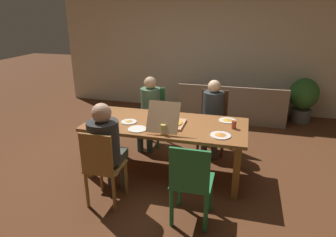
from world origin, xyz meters
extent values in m
plane|color=#58301A|center=(0.00, 0.00, 0.00)|extent=(20.00, 20.00, 0.00)
cube|color=beige|center=(0.00, 3.10, 1.45)|extent=(6.61, 0.12, 2.89)
cube|color=brown|center=(0.00, 0.00, 0.72)|extent=(2.15, 0.97, 0.04)
cube|color=#945B27|center=(-0.98, -0.39, 0.35)|extent=(0.08, 0.08, 0.70)
cube|color=#945B27|center=(0.98, -0.39, 0.35)|extent=(0.08, 0.08, 0.70)
cube|color=#945B27|center=(-0.98, 0.39, 0.35)|extent=(0.08, 0.08, 0.70)
cube|color=#945B27|center=(0.98, 0.39, 0.35)|extent=(0.08, 0.08, 0.70)
cylinder|color=olive|center=(-0.67, -0.66, 0.23)|extent=(0.04, 0.04, 0.46)
cylinder|color=olive|center=(-0.33, -0.66, 0.23)|extent=(0.04, 0.04, 0.46)
cylinder|color=olive|center=(-0.67, -1.01, 0.23)|extent=(0.04, 0.04, 0.46)
cylinder|color=olive|center=(-0.33, -1.01, 0.23)|extent=(0.04, 0.04, 0.46)
cube|color=olive|center=(-0.50, -0.83, 0.47)|extent=(0.39, 0.41, 0.02)
cube|color=olive|center=(-0.50, -1.02, 0.71)|extent=(0.37, 0.03, 0.47)
cylinder|color=#3F4239|center=(-0.59, -0.54, 0.24)|extent=(0.10, 0.10, 0.48)
cylinder|color=#3F4239|center=(-0.41, -0.54, 0.24)|extent=(0.10, 0.10, 0.48)
cube|color=#3F4239|center=(-0.50, -0.68, 0.53)|extent=(0.32, 0.30, 0.11)
cylinder|color=#2F2E2D|center=(-0.50, -0.83, 0.78)|extent=(0.36, 0.36, 0.50)
sphere|color=tan|center=(-0.50, -0.83, 1.13)|extent=(0.22, 0.22, 0.22)
cylinder|color=#307141|center=(-0.33, 0.69, 0.23)|extent=(0.04, 0.04, 0.46)
cylinder|color=#307141|center=(-0.67, 0.69, 0.23)|extent=(0.04, 0.04, 0.46)
cylinder|color=#307141|center=(-0.33, 1.04, 0.23)|extent=(0.04, 0.04, 0.46)
cylinder|color=#307141|center=(-0.67, 1.04, 0.23)|extent=(0.04, 0.04, 0.46)
cube|color=#307141|center=(-0.50, 0.86, 0.47)|extent=(0.40, 0.42, 0.02)
cube|color=#307141|center=(-0.50, 1.06, 0.71)|extent=(0.38, 0.03, 0.47)
cylinder|color=#2B4342|center=(-0.42, 0.53, 0.24)|extent=(0.10, 0.10, 0.48)
cylinder|color=#2B4342|center=(-0.58, 0.53, 0.24)|extent=(0.10, 0.10, 0.48)
cube|color=#2B4342|center=(-0.50, 0.69, 0.53)|extent=(0.29, 0.35, 0.11)
cylinder|color=#4A6E52|center=(-0.50, 0.86, 0.75)|extent=(0.32, 0.32, 0.45)
sphere|color=tan|center=(-0.50, 0.86, 1.07)|extent=(0.20, 0.20, 0.20)
cylinder|color=#543420|center=(0.72, 0.66, 0.23)|extent=(0.05, 0.05, 0.46)
cylinder|color=#543420|center=(0.34, 0.66, 0.23)|extent=(0.05, 0.05, 0.46)
cylinder|color=#543420|center=(0.72, 1.05, 0.23)|extent=(0.05, 0.05, 0.46)
cylinder|color=#543420|center=(0.34, 1.05, 0.23)|extent=(0.05, 0.05, 0.46)
cube|color=#543420|center=(0.53, 0.85, 0.47)|extent=(0.45, 0.46, 0.02)
cube|color=#543420|center=(0.53, 1.07, 0.72)|extent=(0.42, 0.03, 0.49)
cylinder|color=#3F3E3C|center=(0.61, 0.57, 0.24)|extent=(0.10, 0.10, 0.48)
cylinder|color=#3F3E3C|center=(0.45, 0.57, 0.24)|extent=(0.10, 0.10, 0.48)
cube|color=#3F3E3C|center=(0.53, 0.70, 0.53)|extent=(0.29, 0.30, 0.11)
cylinder|color=#2E363A|center=(0.53, 0.85, 0.76)|extent=(0.32, 0.32, 0.46)
sphere|color=beige|center=(0.53, 0.85, 1.08)|extent=(0.20, 0.20, 0.20)
cylinder|color=#24743E|center=(0.35, -0.70, 0.23)|extent=(0.05, 0.05, 0.46)
cylinder|color=#24743E|center=(0.71, -0.70, 0.23)|extent=(0.05, 0.05, 0.46)
cylinder|color=#24743E|center=(0.35, -1.07, 0.23)|extent=(0.05, 0.05, 0.46)
cylinder|color=#24743E|center=(0.71, -1.07, 0.23)|extent=(0.05, 0.05, 0.46)
cube|color=#24743E|center=(0.53, -0.88, 0.47)|extent=(0.43, 0.43, 0.02)
cube|color=#24743E|center=(0.53, -1.08, 0.71)|extent=(0.41, 0.03, 0.46)
cube|color=tan|center=(0.05, -0.04, 0.76)|extent=(0.40, 0.40, 0.03)
cylinder|color=gold|center=(0.05, -0.04, 0.78)|extent=(0.35, 0.35, 0.01)
cube|color=tan|center=(0.05, -0.33, 0.95)|extent=(0.40, 0.19, 0.36)
cylinder|color=white|center=(0.79, 0.30, 0.75)|extent=(0.24, 0.24, 0.01)
cone|color=gold|center=(0.79, 0.30, 0.77)|extent=(0.14, 0.14, 0.02)
cylinder|color=white|center=(-0.50, -0.10, 0.75)|extent=(0.21, 0.21, 0.01)
cone|color=gold|center=(-0.50, -0.10, 0.77)|extent=(0.10, 0.10, 0.02)
cylinder|color=white|center=(-0.29, -0.31, 0.75)|extent=(0.24, 0.24, 0.01)
cylinder|color=white|center=(0.75, -0.24, 0.75)|extent=(0.25, 0.25, 0.01)
cone|color=orange|center=(0.75, -0.24, 0.77)|extent=(0.14, 0.14, 0.02)
cylinder|color=#B04930|center=(0.89, 0.04, 0.80)|extent=(0.06, 0.06, 0.11)
cylinder|color=#D9C564|center=(0.07, -0.38, 0.81)|extent=(0.07, 0.07, 0.13)
cylinder|color=#DAC167|center=(-0.18, 0.31, 0.80)|extent=(0.06, 0.06, 0.12)
cube|color=#82705C|center=(0.74, 2.54, 0.21)|extent=(2.15, 0.78, 0.41)
cube|color=#82705C|center=(0.74, 2.22, 0.59)|extent=(2.15, 0.16, 0.35)
cube|color=#82705C|center=(-0.23, 2.54, 0.50)|extent=(0.20, 0.74, 0.18)
cube|color=#82705C|center=(1.72, 2.54, 0.50)|extent=(0.20, 0.74, 0.18)
cylinder|color=#585E5C|center=(2.15, 2.69, 0.13)|extent=(0.39, 0.39, 0.26)
cylinder|color=brown|center=(2.15, 2.69, 0.31)|extent=(0.05, 0.05, 0.10)
ellipsoid|color=#33702E|center=(2.15, 2.69, 0.59)|extent=(0.57, 0.57, 0.63)
camera|label=1|loc=(0.98, -3.57, 2.18)|focal=31.59mm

